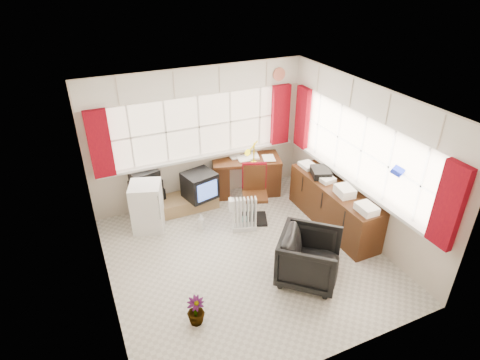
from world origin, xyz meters
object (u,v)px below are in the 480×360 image
object	(u,v)px
credenza	(333,205)
tv_bench	(179,204)
desk_lamp	(254,148)
office_chair	(309,258)
crt_tv	(200,185)
task_chair	(254,190)
mini_fridge	(147,207)
radiator	(244,217)
desk	(246,174)

from	to	relation	value
credenza	tv_bench	size ratio (longest dim) A/B	1.43
desk_lamp	office_chair	world-z (taller)	desk_lamp
office_chair	crt_tv	size ratio (longest dim) A/B	1.32
office_chair	tv_bench	xyz separation A→B (m)	(-1.17, 2.49, -0.25)
office_chair	credenza	world-z (taller)	credenza
task_chair	mini_fridge	bearing A→B (deg)	166.07
mini_fridge	crt_tv	bearing A→B (deg)	11.24
desk_lamp	crt_tv	distance (m)	1.19
task_chair	credenza	bearing A→B (deg)	-34.28
crt_tv	office_chair	bearing A→B (deg)	-71.60
mini_fridge	task_chair	bearing A→B (deg)	-13.93
desk_lamp	tv_bench	xyz separation A→B (m)	(-1.44, 0.15, -0.92)
task_chair	radiator	size ratio (longest dim) A/B	1.67
crt_tv	desk	bearing A→B (deg)	11.08
office_chair	tv_bench	world-z (taller)	office_chair
desk_lamp	credenza	world-z (taller)	desk_lamp
tv_bench	credenza	bearing A→B (deg)	-33.70
desk_lamp	tv_bench	distance (m)	1.72
task_chair	radiator	world-z (taller)	task_chair
desk_lamp	office_chair	bearing A→B (deg)	-96.46
radiator	mini_fridge	world-z (taller)	mini_fridge
credenza	task_chair	bearing A→B (deg)	145.72
office_chair	tv_bench	bearing A→B (deg)	67.25
desk_lamp	credenza	xyz separation A→B (m)	(0.84, -1.37, -0.66)
crt_tv	radiator	bearing A→B (deg)	-63.54
radiator	tv_bench	xyz separation A→B (m)	(-0.84, 1.04, -0.13)
tv_bench	crt_tv	xyz separation A→B (m)	(0.38, -0.12, 0.37)
radiator	tv_bench	size ratio (longest dim) A/B	0.44
desk	tv_bench	bearing A→B (deg)	-176.70
task_chair	tv_bench	xyz separation A→B (m)	(-1.16, 0.76, -0.42)
radiator	credenza	distance (m)	1.52
tv_bench	crt_tv	size ratio (longest dim) A/B	2.22
tv_bench	office_chair	bearing A→B (deg)	-64.80
office_chair	credenza	size ratio (longest dim) A/B	0.42
task_chair	radiator	distance (m)	0.52
tv_bench	mini_fridge	xyz separation A→B (m)	(-0.62, -0.32, 0.30)
desk_lamp	office_chair	distance (m)	2.45
tv_bench	mini_fridge	world-z (taller)	mini_fridge
task_chair	mini_fridge	size ratio (longest dim) A/B	1.21
desk	crt_tv	world-z (taller)	desk
office_chair	radiator	size ratio (longest dim) A/B	1.35
desk_lamp	mini_fridge	world-z (taller)	desk_lamp
task_chair	tv_bench	world-z (taller)	task_chair
task_chair	mini_fridge	world-z (taller)	task_chair
radiator	mini_fridge	bearing A→B (deg)	153.70
desk	task_chair	xyz separation A→B (m)	(-0.23, -0.84, 0.14)
desk	mini_fridge	xyz separation A→B (m)	(-2.01, -0.40, 0.02)
mini_fridge	desk_lamp	bearing A→B (deg)	4.58
desk	credenza	world-z (taller)	credenza
tv_bench	crt_tv	bearing A→B (deg)	-17.02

